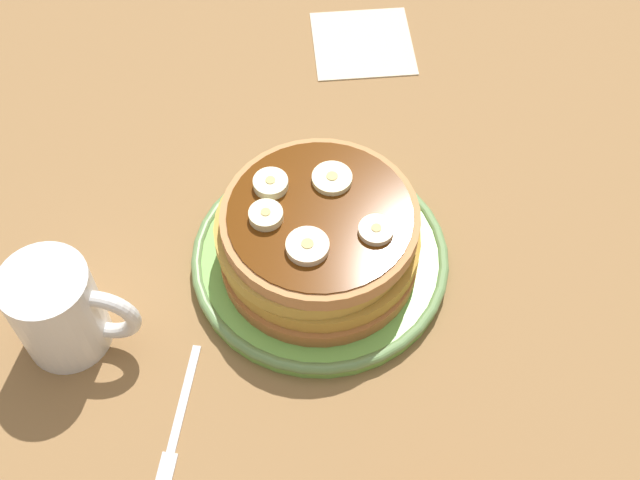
{
  "coord_description": "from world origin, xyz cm",
  "views": [
    {
      "loc": [
        5.25,
        -40.17,
        62.71
      ],
      "look_at": [
        0.0,
        0.0,
        3.84
      ],
      "focal_mm": 45.79,
      "sensor_mm": 36.0,
      "label": 1
    }
  ],
  "objects_px": {
    "plate": "(320,258)",
    "napkin": "(363,43)",
    "banana_slice_1": "(376,230)",
    "fork": "(177,427)",
    "banana_slice_0": "(271,184)",
    "pancake_stack": "(319,236)",
    "banana_slice_2": "(307,247)",
    "coffee_mug": "(61,309)",
    "banana_slice_4": "(332,179)",
    "banana_slice_3": "(266,216)"
  },
  "relations": [
    {
      "from": "banana_slice_1",
      "to": "napkin",
      "type": "relative_size",
      "value": 0.27
    },
    {
      "from": "banana_slice_0",
      "to": "banana_slice_4",
      "type": "bearing_deg",
      "value": 14.78
    },
    {
      "from": "plate",
      "to": "pancake_stack",
      "type": "relative_size",
      "value": 1.27
    },
    {
      "from": "pancake_stack",
      "to": "fork",
      "type": "height_order",
      "value": "pancake_stack"
    },
    {
      "from": "plate",
      "to": "coffee_mug",
      "type": "bearing_deg",
      "value": -152.98
    },
    {
      "from": "banana_slice_0",
      "to": "banana_slice_2",
      "type": "distance_m",
      "value": 0.07
    },
    {
      "from": "banana_slice_0",
      "to": "banana_slice_4",
      "type": "relative_size",
      "value": 0.86
    },
    {
      "from": "banana_slice_0",
      "to": "banana_slice_4",
      "type": "height_order",
      "value": "banana_slice_0"
    },
    {
      "from": "banana_slice_2",
      "to": "fork",
      "type": "bearing_deg",
      "value": -123.37
    },
    {
      "from": "plate",
      "to": "fork",
      "type": "bearing_deg",
      "value": -118.73
    },
    {
      "from": "plate",
      "to": "banana_slice_1",
      "type": "distance_m",
      "value": 0.09
    },
    {
      "from": "napkin",
      "to": "banana_slice_0",
      "type": "bearing_deg",
      "value": -101.27
    },
    {
      "from": "fork",
      "to": "plate",
      "type": "bearing_deg",
      "value": 61.27
    },
    {
      "from": "plate",
      "to": "fork",
      "type": "distance_m",
      "value": 0.2
    },
    {
      "from": "coffee_mug",
      "to": "banana_slice_3",
      "type": "bearing_deg",
      "value": 30.22
    },
    {
      "from": "banana_slice_4",
      "to": "napkin",
      "type": "distance_m",
      "value": 0.27
    },
    {
      "from": "pancake_stack",
      "to": "fork",
      "type": "bearing_deg",
      "value": -118.64
    },
    {
      "from": "plate",
      "to": "napkin",
      "type": "height_order",
      "value": "plate"
    },
    {
      "from": "banana_slice_1",
      "to": "napkin",
      "type": "bearing_deg",
      "value": 97.13
    },
    {
      "from": "plate",
      "to": "banana_slice_3",
      "type": "bearing_deg",
      "value": -165.85
    },
    {
      "from": "pancake_stack",
      "to": "banana_slice_2",
      "type": "height_order",
      "value": "banana_slice_2"
    },
    {
      "from": "banana_slice_0",
      "to": "coffee_mug",
      "type": "height_order",
      "value": "coffee_mug"
    },
    {
      "from": "plate",
      "to": "napkin",
      "type": "relative_size",
      "value": 2.12
    },
    {
      "from": "banana_slice_1",
      "to": "fork",
      "type": "distance_m",
      "value": 0.23
    },
    {
      "from": "pancake_stack",
      "to": "banana_slice_4",
      "type": "distance_m",
      "value": 0.05
    },
    {
      "from": "pancake_stack",
      "to": "banana_slice_4",
      "type": "xyz_separation_m",
      "value": [
        0.01,
        0.04,
        0.03
      ]
    },
    {
      "from": "plate",
      "to": "banana_slice_2",
      "type": "height_order",
      "value": "banana_slice_2"
    },
    {
      "from": "banana_slice_0",
      "to": "banana_slice_1",
      "type": "bearing_deg",
      "value": -20.87
    },
    {
      "from": "coffee_mug",
      "to": "fork",
      "type": "distance_m",
      "value": 0.13
    },
    {
      "from": "banana_slice_3",
      "to": "coffee_mug",
      "type": "xyz_separation_m",
      "value": [
        -0.16,
        -0.09,
        -0.03
      ]
    },
    {
      "from": "coffee_mug",
      "to": "fork",
      "type": "relative_size",
      "value": 0.82
    },
    {
      "from": "banana_slice_4",
      "to": "napkin",
      "type": "height_order",
      "value": "banana_slice_4"
    },
    {
      "from": "plate",
      "to": "banana_slice_2",
      "type": "distance_m",
      "value": 0.08
    },
    {
      "from": "plate",
      "to": "coffee_mug",
      "type": "height_order",
      "value": "coffee_mug"
    },
    {
      "from": "plate",
      "to": "banana_slice_0",
      "type": "bearing_deg",
      "value": 153.62
    },
    {
      "from": "banana_slice_1",
      "to": "napkin",
      "type": "height_order",
      "value": "banana_slice_1"
    },
    {
      "from": "plate",
      "to": "banana_slice_0",
      "type": "height_order",
      "value": "banana_slice_0"
    },
    {
      "from": "banana_slice_1",
      "to": "fork",
      "type": "xyz_separation_m",
      "value": [
        -0.14,
        -0.16,
        -0.08
      ]
    },
    {
      "from": "pancake_stack",
      "to": "banana_slice_3",
      "type": "bearing_deg",
      "value": -166.59
    },
    {
      "from": "napkin",
      "to": "coffee_mug",
      "type": "bearing_deg",
      "value": -117.66
    },
    {
      "from": "plate",
      "to": "banana_slice_1",
      "type": "height_order",
      "value": "banana_slice_1"
    },
    {
      "from": "pancake_stack",
      "to": "banana_slice_2",
      "type": "xyz_separation_m",
      "value": [
        -0.0,
        -0.04,
        0.04
      ]
    },
    {
      "from": "pancake_stack",
      "to": "banana_slice_1",
      "type": "distance_m",
      "value": 0.06
    },
    {
      "from": "banana_slice_3",
      "to": "banana_slice_4",
      "type": "bearing_deg",
      "value": 43.52
    },
    {
      "from": "plate",
      "to": "banana_slice_0",
      "type": "relative_size",
      "value": 7.73
    },
    {
      "from": "banana_slice_2",
      "to": "fork",
      "type": "distance_m",
      "value": 0.18
    },
    {
      "from": "banana_slice_4",
      "to": "coffee_mug",
      "type": "height_order",
      "value": "coffee_mug"
    },
    {
      "from": "banana_slice_4",
      "to": "banana_slice_1",
      "type": "bearing_deg",
      "value": -49.17
    },
    {
      "from": "banana_slice_1",
      "to": "banana_slice_3",
      "type": "relative_size",
      "value": 1.02
    },
    {
      "from": "napkin",
      "to": "fork",
      "type": "distance_m",
      "value": 0.48
    }
  ]
}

